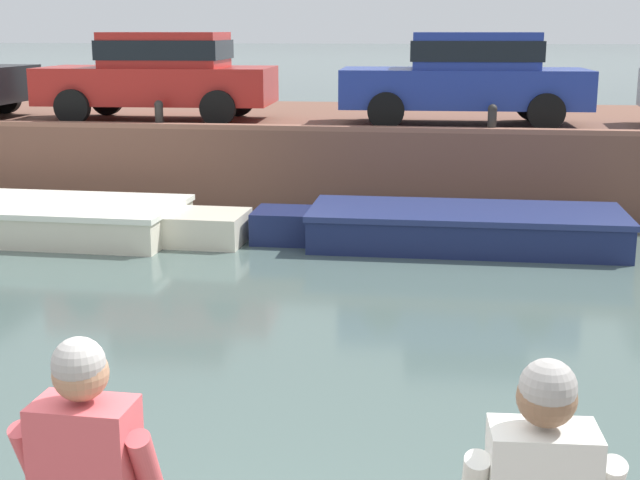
# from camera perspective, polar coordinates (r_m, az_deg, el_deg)

# --- Properties ---
(ground_plane) EXTENTS (400.00, 400.00, 0.00)m
(ground_plane) POSITION_cam_1_polar(r_m,az_deg,el_deg) (9.28, 2.10, -5.53)
(ground_plane) COLOR #4C605B
(far_quay_wall) EXTENTS (60.00, 6.00, 1.42)m
(far_quay_wall) POSITION_cam_1_polar(r_m,az_deg,el_deg) (17.24, 5.12, 5.62)
(far_quay_wall) COLOR brown
(far_quay_wall) RESTS_ON ground
(far_wall_coping) EXTENTS (60.00, 0.24, 0.08)m
(far_wall_coping) POSITION_cam_1_polar(r_m,az_deg,el_deg) (14.30, 4.52, 7.09)
(far_wall_coping) COLOR #925F4C
(far_wall_coping) RESTS_ON far_quay_wall
(boat_moored_west_cream) EXTENTS (6.37, 2.07, 0.52)m
(boat_moored_west_cream) POSITION_cam_1_polar(r_m,az_deg,el_deg) (14.00, -18.58, 1.33)
(boat_moored_west_cream) COLOR silver
(boat_moored_west_cream) RESTS_ON ground
(boat_moored_central_navy) EXTENTS (5.24, 1.71, 0.54)m
(boat_moored_central_navy) POSITION_cam_1_polar(r_m,az_deg,el_deg) (12.74, 8.32, 0.80)
(boat_moored_central_navy) COLOR navy
(boat_moored_central_navy) RESTS_ON ground
(car_left_inner_red) EXTENTS (4.14, 2.12, 1.54)m
(car_left_inner_red) POSITION_cam_1_polar(r_m,az_deg,el_deg) (16.28, -10.13, 10.52)
(car_left_inner_red) COLOR #B2231E
(car_left_inner_red) RESTS_ON far_quay_wall
(car_centre_blue) EXTENTS (4.18, 2.03, 1.54)m
(car_centre_blue) POSITION_cam_1_polar(r_m,az_deg,el_deg) (15.47, 9.42, 10.41)
(car_centre_blue) COLOR #233893
(car_centre_blue) RESTS_ON far_quay_wall
(mooring_bollard_mid) EXTENTS (0.15, 0.15, 0.44)m
(mooring_bollard_mid) POSITION_cam_1_polar(r_m,az_deg,el_deg) (15.15, -10.27, 8.02)
(mooring_bollard_mid) COLOR #2D2B28
(mooring_bollard_mid) RESTS_ON far_quay_wall
(mooring_bollard_east) EXTENTS (0.15, 0.15, 0.44)m
(mooring_bollard_east) POSITION_cam_1_polar(r_m,az_deg,el_deg) (14.39, 10.96, 7.73)
(mooring_bollard_east) COLOR #2D2B28
(mooring_bollard_east) RESTS_ON far_quay_wall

